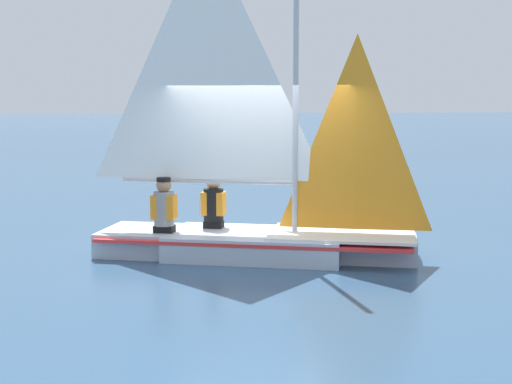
# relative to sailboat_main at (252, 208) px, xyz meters

# --- Properties ---
(ground_plane) EXTENTS (260.00, 260.00, 0.00)m
(ground_plane) POSITION_rel_sailboat_main_xyz_m (-0.02, -0.05, -0.72)
(ground_plane) COLOR #2D4C6B
(sailboat_main) EXTENTS (2.97, 4.76, 4.88)m
(sailboat_main) POSITION_rel_sailboat_main_xyz_m (0.00, 0.00, 0.00)
(sailboat_main) COLOR #B2BCCC
(sailboat_main) RESTS_ON ground_plane
(sailor_helm) EXTENTS (0.39, 0.41, 1.16)m
(sailor_helm) POSITION_rel_sailboat_main_xyz_m (0.50, 0.51, -0.10)
(sailor_helm) COLOR black
(sailor_helm) RESTS_ON ground_plane
(sailor_crew) EXTENTS (0.39, 0.41, 1.16)m
(sailor_crew) POSITION_rel_sailboat_main_xyz_m (0.26, 1.27, -0.09)
(sailor_crew) COLOR black
(sailor_crew) RESTS_ON ground_plane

